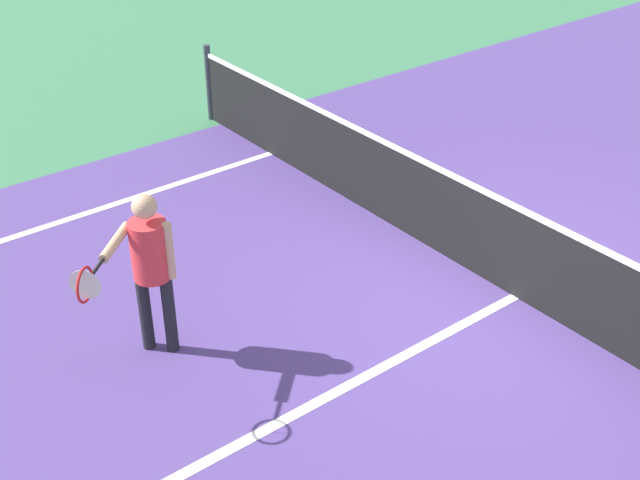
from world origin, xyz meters
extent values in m
plane|color=#38724C|center=(0.00, 0.00, 0.00)|extent=(60.00, 60.00, 0.00)
cube|color=#4C387A|center=(0.00, 0.00, 0.00)|extent=(10.62, 24.40, 0.00)
cube|color=white|center=(0.00, -3.20, 0.00)|extent=(0.10, 6.40, 0.01)
cylinder|color=#33383D|center=(-5.56, 0.00, 0.54)|extent=(0.09, 0.09, 1.07)
cube|color=black|center=(0.00, 0.00, 0.46)|extent=(11.13, 0.02, 0.91)
cube|color=white|center=(0.00, 0.00, 0.94)|extent=(11.13, 0.03, 0.05)
cylinder|color=black|center=(-1.34, -3.03, 0.38)|extent=(0.11, 0.11, 0.76)
cylinder|color=black|center=(-1.51, -3.17, 0.38)|extent=(0.11, 0.11, 0.76)
cylinder|color=red|center=(-1.42, -3.10, 1.03)|extent=(0.32, 0.32, 0.53)
sphere|color=tan|center=(-1.42, -3.10, 1.44)|extent=(0.21, 0.21, 0.21)
cylinder|color=tan|center=(-1.30, -2.98, 1.04)|extent=(0.08, 0.08, 0.52)
cylinder|color=tan|center=(-1.37, -3.41, 1.24)|extent=(0.41, 0.44, 0.08)
cylinder|color=black|center=(-1.12, -3.68, 1.24)|extent=(0.17, 0.18, 0.03)
torus|color=red|center=(-0.96, -3.85, 1.24)|extent=(0.21, 0.22, 0.28)
cylinder|color=silver|center=(-0.96, -3.85, 1.24)|extent=(0.19, 0.17, 0.25)
camera|label=1|loc=(4.13, -5.67, 4.74)|focal=47.54mm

